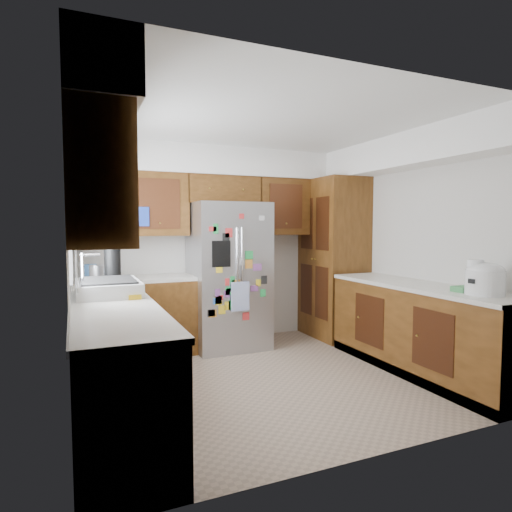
{
  "coord_description": "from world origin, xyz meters",
  "views": [
    {
      "loc": [
        -1.77,
        -3.79,
        1.52
      ],
      "look_at": [
        0.01,
        0.35,
        1.2
      ],
      "focal_mm": 30.0,
      "sensor_mm": 36.0,
      "label": 1
    }
  ],
  "objects_px": {
    "rice_cooker": "(485,278)",
    "paper_towel": "(475,277)",
    "pantry": "(333,258)",
    "fridge": "(229,276)"
  },
  "relations": [
    {
      "from": "rice_cooker",
      "to": "paper_towel",
      "type": "bearing_deg",
      "value": 127.63
    },
    {
      "from": "pantry",
      "to": "rice_cooker",
      "type": "bearing_deg",
      "value": -90.01
    },
    {
      "from": "fridge",
      "to": "rice_cooker",
      "type": "xyz_separation_m",
      "value": [
        1.5,
        -2.4,
        0.17
      ]
    },
    {
      "from": "fridge",
      "to": "rice_cooker",
      "type": "distance_m",
      "value": 2.84
    },
    {
      "from": "pantry",
      "to": "fridge",
      "type": "relative_size",
      "value": 1.19
    },
    {
      "from": "rice_cooker",
      "to": "fridge",
      "type": "bearing_deg",
      "value": 122.0
    },
    {
      "from": "pantry",
      "to": "fridge",
      "type": "height_order",
      "value": "pantry"
    },
    {
      "from": "fridge",
      "to": "paper_towel",
      "type": "relative_size",
      "value": 5.94
    },
    {
      "from": "paper_towel",
      "to": "rice_cooker",
      "type": "bearing_deg",
      "value": -52.37
    },
    {
      "from": "pantry",
      "to": "rice_cooker",
      "type": "relative_size",
      "value": 6.52
    }
  ]
}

